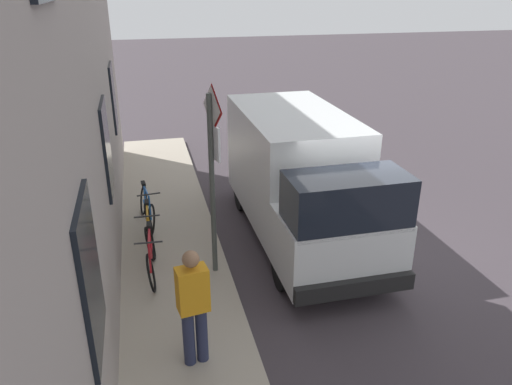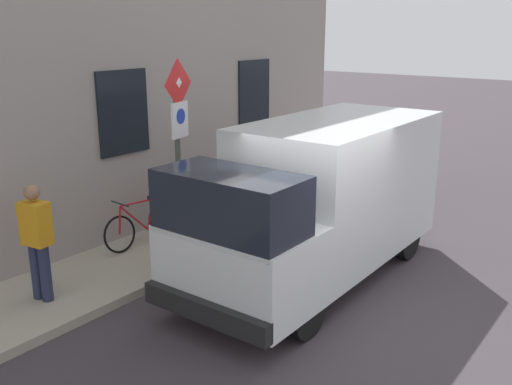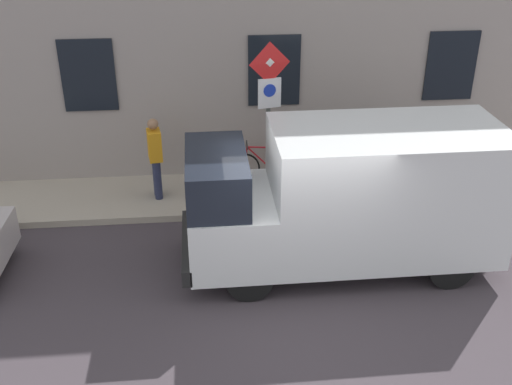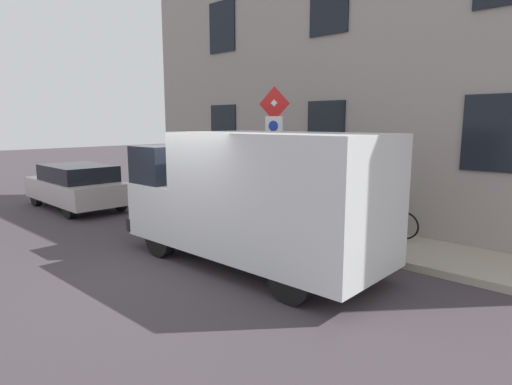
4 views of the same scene
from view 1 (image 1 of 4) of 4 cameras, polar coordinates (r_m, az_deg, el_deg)
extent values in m
plane|color=#3F373C|center=(10.01, 10.35, -6.66)|extent=(80.00, 80.00, 0.00)
cube|color=#AA9E8C|center=(9.26, -9.35, -8.73)|extent=(1.91, 15.96, 0.14)
cube|color=gray|center=(8.00, -20.79, 14.10)|extent=(0.70, 13.96, 7.71)
cube|color=black|center=(11.98, -16.21, 10.52)|extent=(0.06, 1.10, 1.50)
cube|color=black|center=(8.27, -16.90, 4.92)|extent=(0.06, 1.10, 1.50)
cube|color=black|center=(4.76, -18.63, -9.31)|extent=(0.06, 1.10, 1.50)
cylinder|color=#474C47|center=(8.28, -5.08, 0.49)|extent=(0.09, 0.09, 3.19)
pyramid|color=silver|center=(7.89, -4.88, 9.65)|extent=(0.16, 0.50, 0.50)
pyramid|color=red|center=(7.88, -4.91, 9.64)|extent=(0.15, 0.55, 0.56)
cube|color=white|center=(8.03, -4.88, 5.82)|extent=(0.14, 0.44, 0.56)
cylinder|color=#1933B2|center=(8.01, -4.72, 6.24)|extent=(0.07, 0.24, 0.24)
cube|color=silver|center=(10.40, 4.15, 3.46)|extent=(2.02, 3.81, 2.18)
cube|color=silver|center=(8.41, 9.44, -5.91)|extent=(2.01, 1.41, 1.10)
cube|color=black|center=(7.84, 10.46, -0.89)|extent=(1.93, 0.99, 0.84)
cube|color=black|center=(8.03, 11.35, -10.73)|extent=(2.00, 0.17, 0.28)
cylinder|color=black|center=(9.19, 13.78, -7.16)|extent=(0.22, 0.76, 0.76)
cylinder|color=black|center=(8.58, 3.12, -8.79)|extent=(0.22, 0.76, 0.76)
cylinder|color=black|center=(11.90, 6.64, 0.65)|extent=(0.22, 0.76, 0.76)
cylinder|color=black|center=(11.44, -1.67, -0.16)|extent=(0.22, 0.76, 0.76)
torus|color=black|center=(10.23, -12.02, -3.12)|extent=(0.24, 0.67, 0.66)
torus|color=black|center=(11.18, -12.89, -0.85)|extent=(0.24, 0.67, 0.66)
cylinder|color=#1F5AAF|center=(10.45, -12.41, -1.33)|extent=(0.11, 0.60, 0.60)
cylinder|color=#1F5AAF|center=(10.41, -12.61, 0.20)|extent=(0.12, 0.73, 0.07)
cylinder|color=#1F5AAF|center=(10.78, -12.70, -0.65)|extent=(0.06, 0.19, 0.55)
cylinder|color=#1F5AAF|center=(11.00, -12.70, -1.47)|extent=(0.09, 0.43, 0.12)
cylinder|color=#1F5AAF|center=(10.15, -12.16, -1.81)|extent=(0.05, 0.09, 0.50)
cube|color=black|center=(10.73, -12.91, 1.03)|extent=(0.10, 0.21, 0.06)
cylinder|color=#262626|center=(10.05, -12.33, -0.21)|extent=(0.46, 0.08, 0.03)
torus|color=black|center=(9.34, -12.22, -5.84)|extent=(0.16, 0.66, 0.66)
torus|color=black|center=(10.27, -12.32, -3.04)|extent=(0.16, 0.66, 0.66)
cylinder|color=orange|center=(9.54, -12.36, -3.79)|extent=(0.05, 0.60, 0.60)
cylinder|color=orange|center=(9.49, -12.51, -2.12)|extent=(0.05, 0.73, 0.07)
cylinder|color=orange|center=(9.87, -12.38, -2.93)|extent=(0.04, 0.19, 0.55)
cylinder|color=orange|center=(10.10, -12.28, -3.77)|extent=(0.04, 0.43, 0.12)
cylinder|color=orange|center=(9.24, -12.35, -4.43)|extent=(0.04, 0.09, 0.50)
cube|color=black|center=(9.81, -12.55, -1.11)|extent=(0.08, 0.20, 0.06)
cylinder|color=#262626|center=(9.13, -12.51, -2.70)|extent=(0.46, 0.04, 0.03)
torus|color=black|center=(8.47, -12.05, -9.08)|extent=(0.16, 0.67, 0.66)
torus|color=black|center=(9.38, -12.02, -5.68)|extent=(0.16, 0.67, 0.66)
cylinder|color=red|center=(8.66, -12.15, -6.74)|extent=(0.06, 0.60, 0.60)
cylinder|color=red|center=(8.59, -12.30, -4.92)|extent=(0.07, 0.73, 0.07)
cylinder|color=red|center=(8.98, -12.13, -5.69)|extent=(0.04, 0.19, 0.55)
cylinder|color=red|center=(9.21, -12.00, -6.54)|extent=(0.06, 0.43, 0.12)
cylinder|color=red|center=(8.36, -12.19, -7.56)|extent=(0.04, 0.09, 0.50)
cube|color=black|center=(8.90, -12.29, -3.70)|extent=(0.09, 0.20, 0.06)
cylinder|color=#262626|center=(8.24, -12.36, -5.69)|extent=(0.46, 0.05, 0.03)
cylinder|color=#262B47|center=(6.90, -7.78, -16.25)|extent=(0.16, 0.16, 0.85)
cylinder|color=#262B47|center=(6.94, -6.29, -15.93)|extent=(0.16, 0.16, 0.85)
cube|color=orange|center=(6.48, -7.35, -11.06)|extent=(0.44, 0.32, 0.62)
sphere|color=#936B4C|center=(6.24, -7.57, -7.64)|extent=(0.22, 0.22, 0.22)
camera|label=2|loc=(7.61, 66.17, 1.81)|focal=40.06mm
camera|label=3|loc=(13.47, 52.46, 19.79)|focal=42.65mm
camera|label=4|loc=(16.54, 18.60, 14.28)|focal=29.59mm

